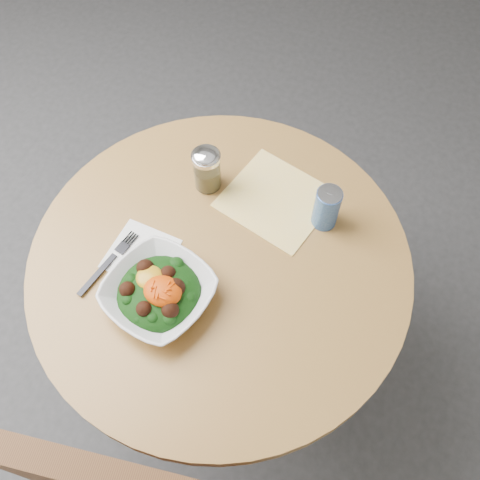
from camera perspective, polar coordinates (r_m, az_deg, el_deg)
The scene contains 8 objects.
ground at distance 1.94m, azimuth -1.44°, elevation -12.56°, with size 6.00×6.00×0.00m, color #2F2F32.
table at distance 1.43m, azimuth -1.93°, elevation -5.73°, with size 0.90×0.90×0.75m.
cloth_napkin at distance 1.34m, azimuth 3.87°, elevation 4.34°, with size 0.24×0.22×0.00m, color yellow.
paper_napkins at distance 1.27m, azimuth -10.39°, elevation -2.08°, with size 0.19×0.19×0.00m.
salad_bowl at distance 1.19m, azimuth -8.65°, elevation -5.52°, with size 0.28×0.28×0.09m.
fork at distance 1.28m, azimuth -13.71°, elevation -2.20°, with size 0.06×0.20×0.00m.
spice_shaker at distance 1.32m, azimuth -3.55°, elevation 7.56°, with size 0.07×0.07×0.13m.
beverage_can at distance 1.27m, azimuth 9.22°, elevation 3.42°, with size 0.06×0.06×0.12m.
Camera 1 is at (0.26, -0.54, 1.85)m, focal length 40.00 mm.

